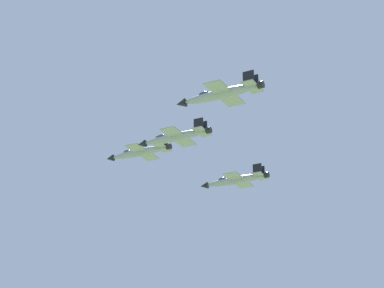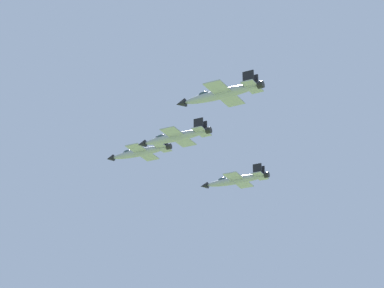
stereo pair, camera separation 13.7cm
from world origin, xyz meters
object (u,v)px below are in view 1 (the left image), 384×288
(jet_left_wingman, at_px, (175,137))
(jet_right_wingman, at_px, (235,180))
(jet_lead, at_px, (140,152))
(jet_left_outer, at_px, (221,94))

(jet_left_wingman, relative_size, jet_right_wingman, 0.97)
(jet_right_wingman, bearing_deg, jet_lead, 39.70)
(jet_left_wingman, height_order, jet_left_outer, jet_left_wingman)
(jet_lead, distance_m, jet_left_outer, 43.36)
(jet_left_wingman, distance_m, jet_right_wingman, 27.83)
(jet_left_wingman, bearing_deg, jet_left_outer, 139.13)
(jet_right_wingman, distance_m, jet_left_outer, 44.86)
(jet_lead, distance_m, jet_left_wingman, 22.09)
(jet_left_outer, bearing_deg, jet_left_wingman, -39.67)
(jet_lead, relative_size, jet_right_wingman, 0.98)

